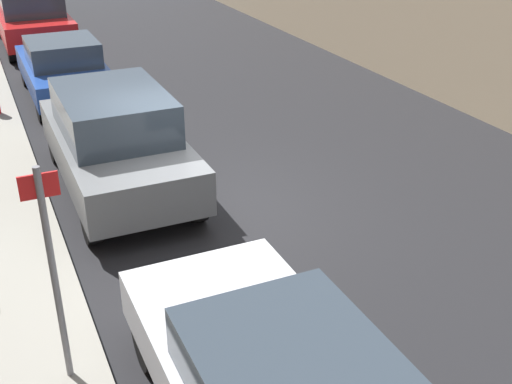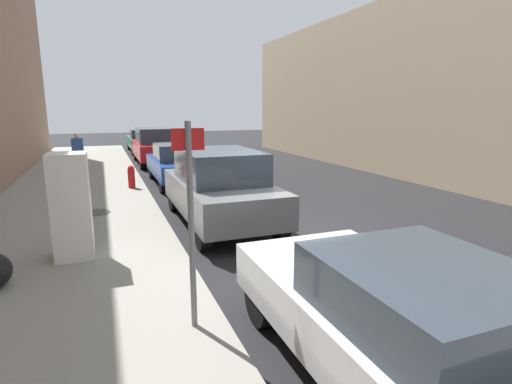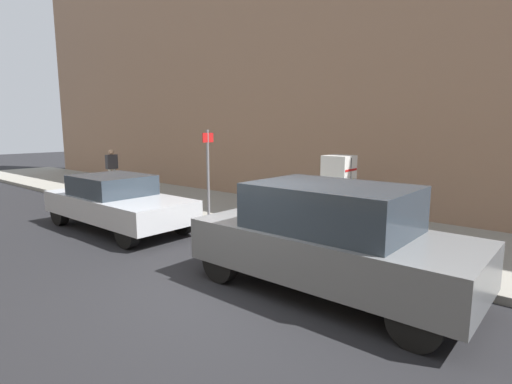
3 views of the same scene
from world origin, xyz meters
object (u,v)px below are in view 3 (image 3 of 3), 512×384
Objects in this scene: discarded_refrigerator at (338,193)px; parked_sedan_silver at (117,202)px; street_sign_post at (208,171)px; parked_suv_gray at (330,238)px; pedestrian_walking_far at (112,166)px; trash_bag at (325,208)px.

discarded_refrigerator is 0.41× the size of parked_sedan_silver.
street_sign_post is 0.54× the size of parked_suv_gray.
street_sign_post reaches higher than pedestrian_walking_far.
parked_sedan_silver is 6.23m from parked_suv_gray.
pedestrian_walking_far is 0.36× the size of parked_suv_gray.
street_sign_post is 3.38m from trash_bag.
parked_sedan_silver is (1.62, -1.71, -0.77)m from street_sign_post.
trash_bag is 5.55m from parked_sedan_silver.
parked_suv_gray reaches higher than pedestrian_walking_far.
street_sign_post is (1.44, -2.96, 0.45)m from discarded_refrigerator.
pedestrian_walking_far reaches higher than trash_bag.
discarded_refrigerator is at bearing 123.21° from parked_sedan_silver.
parked_suv_gray reaches higher than trash_bag.
parked_sedan_silver is at bearing -46.61° from street_sign_post.
discarded_refrigerator is 0.75× the size of street_sign_post.
street_sign_post is 2.48m from parked_sedan_silver.
parked_suv_gray is at bearing 31.26° from trash_bag.
trash_bag is 4.82m from parked_suv_gray.
pedestrian_walking_far is at bearing -91.28° from discarded_refrigerator.
street_sign_post is 7.79m from pedestrian_walking_far.
discarded_refrigerator is at bearing -32.72° from pedestrian_walking_far.
parked_sedan_silver is at bearing -60.74° from pedestrian_walking_far.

